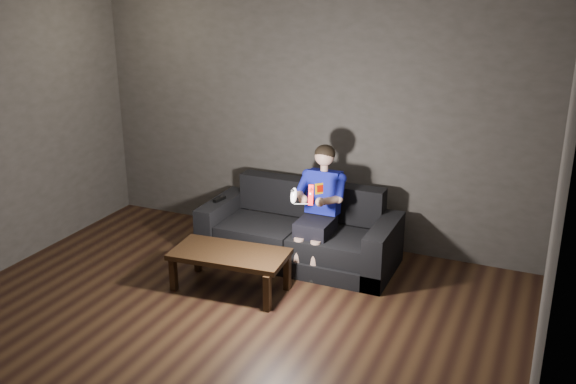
% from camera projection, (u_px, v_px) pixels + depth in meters
% --- Properties ---
extents(floor, '(5.00, 5.00, 0.00)m').
position_uv_depth(floor, '(193.00, 348.00, 5.12)').
color(floor, black).
rests_on(floor, ground).
extents(back_wall, '(5.00, 0.04, 2.70)m').
position_uv_depth(back_wall, '(311.00, 119.00, 6.84)').
color(back_wall, '#373430').
rests_on(back_wall, ground).
extents(right_wall, '(0.04, 5.00, 2.70)m').
position_uv_depth(right_wall, '(550.00, 245.00, 3.73)').
color(right_wall, '#373430').
rests_on(right_wall, ground).
extents(sofa, '(1.99, 0.86, 0.77)m').
position_uv_depth(sofa, '(300.00, 237.00, 6.62)').
color(sofa, black).
rests_on(sofa, floor).
extents(child, '(0.49, 0.60, 1.20)m').
position_uv_depth(child, '(320.00, 200.00, 6.35)').
color(child, black).
rests_on(child, sofa).
extents(wii_remote_red, '(0.06, 0.08, 0.20)m').
position_uv_depth(wii_remote_red, '(311.00, 195.00, 5.84)').
color(wii_remote_red, red).
rests_on(wii_remote_red, child).
extents(nunchuk_white, '(0.07, 0.10, 0.16)m').
position_uv_depth(nunchuk_white, '(294.00, 196.00, 5.92)').
color(nunchuk_white, white).
rests_on(nunchuk_white, child).
extents(wii_remote_black, '(0.07, 0.17, 0.03)m').
position_uv_depth(wii_remote_black, '(220.00, 199.00, 6.79)').
color(wii_remote_black, black).
rests_on(wii_remote_black, sofa).
extents(coffee_table, '(1.11, 0.63, 0.39)m').
position_uv_depth(coffee_table, '(230.00, 257.00, 5.95)').
color(coffee_table, black).
rests_on(coffee_table, floor).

